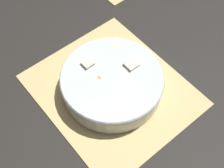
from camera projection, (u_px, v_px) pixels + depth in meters
name	position (u px, v px, depth m)	size (l,w,h in m)	color
ground_plane	(112.00, 90.00, 0.86)	(6.00, 6.00, 0.00)	black
bamboo_mat_center	(112.00, 90.00, 0.85)	(0.42, 0.36, 0.01)	#D6B775
fruit_salad_bowl	(112.00, 82.00, 0.82)	(0.27, 0.27, 0.07)	silver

